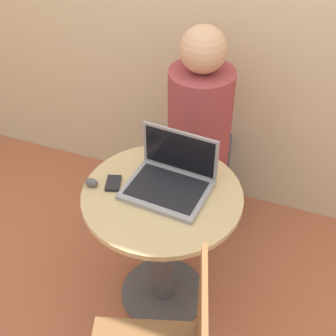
% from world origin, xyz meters
% --- Properties ---
extents(ground_plane, '(12.00, 12.00, 0.00)m').
position_xyz_m(ground_plane, '(0.00, 0.00, 0.00)').
color(ground_plane, '#B26042').
extents(round_table, '(0.68, 0.68, 0.70)m').
position_xyz_m(round_table, '(0.00, 0.00, 0.47)').
color(round_table, '#4C4C51').
rests_on(round_table, ground_plane).
extents(laptop, '(0.36, 0.30, 0.22)m').
position_xyz_m(laptop, '(0.02, 0.05, 0.75)').
color(laptop, gray).
rests_on(laptop, round_table).
extents(cell_phone, '(0.08, 0.11, 0.02)m').
position_xyz_m(cell_phone, '(-0.21, -0.02, 0.71)').
color(cell_phone, black).
rests_on(cell_phone, round_table).
extents(computer_mouse, '(0.06, 0.04, 0.04)m').
position_xyz_m(computer_mouse, '(-0.30, -0.06, 0.72)').
color(computer_mouse, '#4C4C51').
rests_on(computer_mouse, round_table).
extents(person_seated, '(0.36, 0.51, 1.22)m').
position_xyz_m(person_seated, '(-0.01, 0.58, 0.52)').
color(person_seated, '#3D4766').
rests_on(person_seated, ground_plane).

